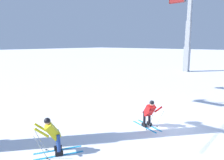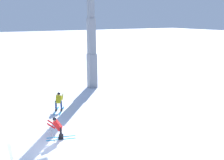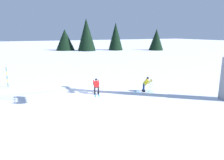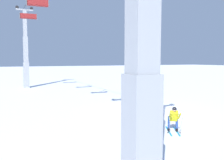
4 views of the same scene
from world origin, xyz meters
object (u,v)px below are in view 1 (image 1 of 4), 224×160
at_px(skier_carving_main, 149,112).
at_px(lift_tower_far, 188,39).
at_px(skier_distant_uphill, 53,133).
at_px(chairlift_seat_fourth, 177,0).

bearing_deg(skier_carving_main, lift_tower_far, 16.97).
xyz_separation_m(skier_carving_main, lift_tower_far, (20.80, 6.35, 3.84)).
bearing_deg(lift_tower_far, skier_distant_uphill, -168.90).
xyz_separation_m(skier_carving_main, skier_distant_uphill, (-4.44, 1.40, 0.03)).
bearing_deg(lift_tower_far, chairlift_seat_fourth, -180.00).
xyz_separation_m(lift_tower_far, skier_distant_uphill, (-25.24, -4.95, -3.82)).
distance_m(skier_carving_main, chairlift_seat_fourth, 19.63).
distance_m(skier_carving_main, skier_distant_uphill, 4.65).
height_order(lift_tower_far, skier_distant_uphill, lift_tower_far).
bearing_deg(chairlift_seat_fourth, skier_distant_uphill, -166.74).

